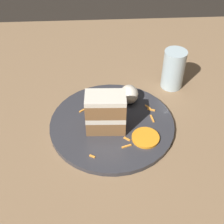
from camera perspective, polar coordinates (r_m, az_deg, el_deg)
The scene contains 8 objects.
ground_plane at distance 0.77m, azimuth -3.05°, elevation -5.41°, with size 6.00×6.00×0.00m, color black.
dining_table at distance 0.76m, azimuth -3.08°, elevation -4.85°, with size 1.21×1.13×0.02m, color #846647.
plate at distance 0.77m, azimuth -0.00°, elevation -2.24°, with size 0.30×0.30×0.01m, color #333338.
cake_slice at distance 0.72m, azimuth -1.16°, elevation -0.12°, with size 0.06×0.09×0.10m.
cream_dollop at distance 0.81m, azimuth 3.14°, elevation 3.26°, with size 0.05×0.05×0.05m, color silver.
orange_garnish at distance 0.73m, azimuth 6.16°, elevation -4.69°, with size 0.06×0.06×0.01m, color orange.
carrot_shreds_scatter at distance 0.77m, azimuth 2.06°, elevation -1.58°, with size 0.21×0.19×0.00m.
drinking_glass at distance 0.88m, azimuth 11.11°, elevation 7.27°, with size 0.06×0.06×0.11m.
Camera 1 is at (0.51, 0.01, 0.57)m, focal length 50.00 mm.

